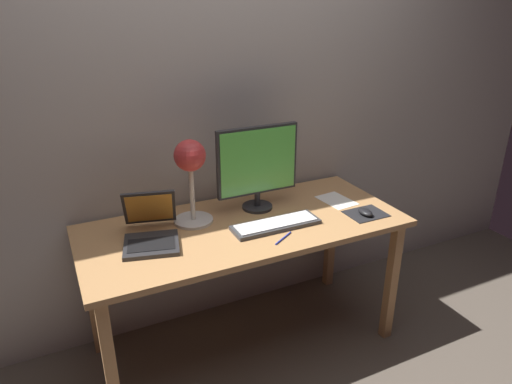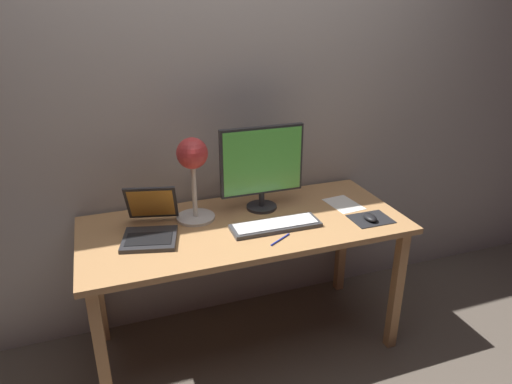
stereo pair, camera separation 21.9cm
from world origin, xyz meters
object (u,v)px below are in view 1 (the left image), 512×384
at_px(monitor, 258,164).
at_px(mouse, 365,212).
at_px(keyboard_main, 276,224).
at_px(laptop, 151,227).
at_px(pen, 283,238).
at_px(desk_lamp, 190,166).

distance_m(monitor, mouse, 0.60).
distance_m(monitor, keyboard_main, 0.33).
height_order(monitor, laptop, monitor).
xyz_separation_m(monitor, laptop, (-0.59, -0.09, -0.19)).
distance_m(mouse, pen, 0.50).
bearing_deg(monitor, mouse, -35.07).
distance_m(keyboard_main, laptop, 0.60).
relative_size(mouse, pen, 0.69).
xyz_separation_m(monitor, mouse, (0.46, -0.32, -0.23)).
relative_size(monitor, mouse, 4.64).
distance_m(keyboard_main, desk_lamp, 0.50).
relative_size(desk_lamp, mouse, 4.42).
xyz_separation_m(desk_lamp, mouse, (0.82, -0.31, -0.28)).
bearing_deg(laptop, keyboard_main, -14.02).
bearing_deg(keyboard_main, monitor, 86.59).
xyz_separation_m(monitor, pen, (-0.04, -0.36, -0.24)).
bearing_deg(keyboard_main, mouse, -10.41).
bearing_deg(monitor, pen, -96.49).
relative_size(monitor, laptop, 1.15).
bearing_deg(mouse, keyboard_main, 169.59).
bearing_deg(desk_lamp, mouse, -20.99).
bearing_deg(laptop, monitor, 8.74).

